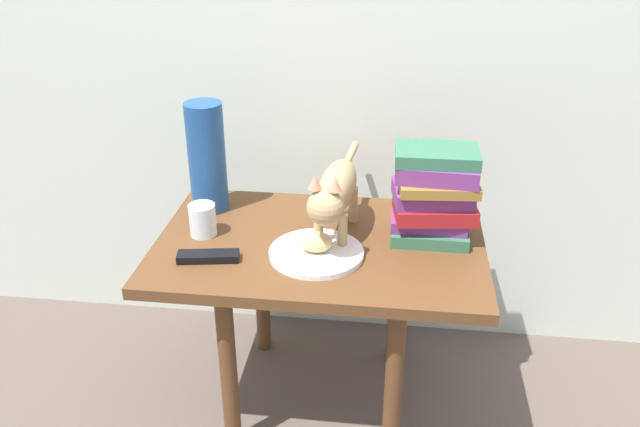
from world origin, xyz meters
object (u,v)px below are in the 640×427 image
at_px(tv_remote, 208,257).
at_px(plate, 315,253).
at_px(candle_jar, 203,221).
at_px(side_table, 320,265).
at_px(green_vase, 207,157).
at_px(cat, 335,192).
at_px(bread_roll, 317,242).
at_px(book_stack, 434,194).

bearing_deg(tv_remote, plate, 2.44).
distance_m(plate, candle_jar, 0.32).
bearing_deg(side_table, candle_jar, 179.34).
height_order(green_vase, candle_jar, green_vase).
relative_size(cat, green_vase, 1.55).
xyz_separation_m(bread_roll, candle_jar, (-0.31, 0.08, -0.00)).
relative_size(side_table, tv_remote, 5.62).
distance_m(bread_roll, tv_remote, 0.27).
relative_size(bread_roll, book_stack, 0.33).
relative_size(cat, candle_jar, 5.63).
relative_size(book_stack, green_vase, 0.79).
bearing_deg(side_table, cat, 31.89).
distance_m(plate, bread_roll, 0.03).
xyz_separation_m(side_table, candle_jar, (-0.31, 0.00, 0.11)).
bearing_deg(side_table, bread_roll, -88.71).
bearing_deg(bread_roll, cat, 70.53).
relative_size(side_table, plate, 3.58).
bearing_deg(side_table, plate, -92.85).
height_order(cat, tv_remote, cat).
height_order(plate, cat, cat).
xyz_separation_m(bread_roll, book_stack, (0.28, 0.13, 0.08)).
bearing_deg(green_vase, candle_jar, -81.23).
bearing_deg(bread_roll, candle_jar, 165.83).
relative_size(side_table, candle_jar, 9.92).
xyz_separation_m(green_vase, tv_remote, (0.07, -0.28, -0.14)).
bearing_deg(book_stack, tv_remote, -161.07).
relative_size(cat, book_stack, 1.96).
height_order(bread_roll, cat, cat).
xyz_separation_m(book_stack, green_vase, (-0.61, 0.10, 0.03)).
bearing_deg(tv_remote, bread_roll, 1.88).
height_order(side_table, plate, plate).
height_order(bread_roll, candle_jar, candle_jar).
xyz_separation_m(side_table, tv_remote, (-0.26, -0.13, 0.08)).
height_order(cat, book_stack, book_stack).
distance_m(plate, cat, 0.16).
xyz_separation_m(side_table, plate, (-0.00, -0.07, 0.08)).
distance_m(side_table, tv_remote, 0.30).
relative_size(green_vase, candle_jar, 3.62).
bearing_deg(plate, side_table, 87.15).
bearing_deg(tv_remote, green_vase, 94.72).
bearing_deg(side_table, tv_remote, -153.89).
bearing_deg(plate, book_stack, 24.73).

